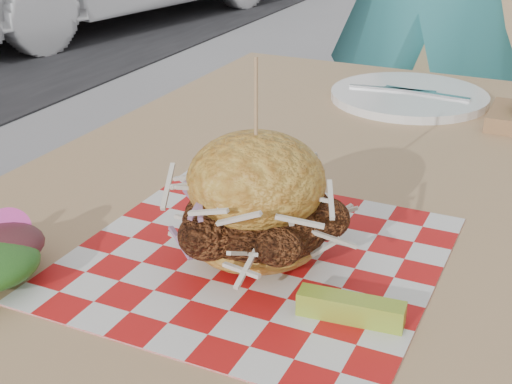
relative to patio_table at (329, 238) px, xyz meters
The scene contains 6 objects.
patio_table is the anchor object (origin of this frame).
patio_chair 1.03m from the patio_table, 89.67° to the left, with size 0.45×0.45×0.95m.
paper_liner 0.23m from the patio_table, 91.53° to the right, with size 0.36×0.36×0.00m, color red.
sandwich 0.25m from the patio_table, 91.53° to the right, with size 0.18×0.18×0.21m.
pickle_spear 0.32m from the patio_table, 67.22° to the right, with size 0.10×0.02×0.02m, color #A3B033.
place_setting 0.41m from the patio_table, 89.99° to the left, with size 0.27×0.27×0.02m.
Camera 1 is at (-0.04, -1.12, 1.12)m, focal length 50.00 mm.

